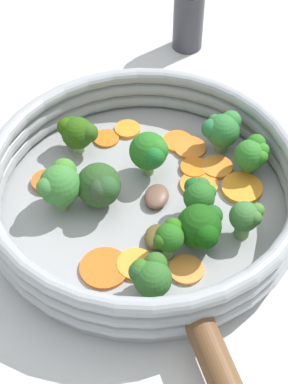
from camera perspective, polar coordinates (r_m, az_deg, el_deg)
The scene contains 31 objects.
ground_plane at distance 0.68m, azimuth -0.00°, elevation -1.81°, with size 4.00×4.00×0.00m, color #BBBFBD.
skillet at distance 0.67m, azimuth -0.00°, elevation -1.34°, with size 0.31×0.31×0.02m, color #939699.
skillet_rim_wall at distance 0.65m, azimuth -0.00°, elevation 0.66°, with size 0.33×0.33×0.05m.
skillet_rivet_left at distance 0.58m, azimuth 1.90°, elevation -11.69°, with size 0.01×0.01×0.01m, color #939594.
skillet_rivet_right at distance 0.59m, azimuth 6.90°, elevation -10.26°, with size 0.01×0.01×0.01m, color #929B95.
carrot_slice_0 at distance 0.68m, azimuth 4.91°, elevation 0.66°, with size 0.04×0.04×0.00m, color orange.
carrot_slice_1 at distance 0.68m, azimuth 8.69°, elevation 0.34°, with size 0.04×0.04×0.01m, color orange.
carrot_slice_2 at distance 0.73m, azimuth -3.37°, elevation 4.77°, with size 0.03×0.03×0.00m, color orange.
carrot_slice_3 at distance 0.72m, azimuth 4.10°, elevation 3.92°, with size 0.04×0.04×0.00m, color orange.
carrot_slice_4 at distance 0.70m, azimuth 4.47°, elevation 2.14°, with size 0.03×0.03×0.01m, color orange.
carrot_slice_5 at distance 0.61m, azimuth -3.54°, elevation -6.77°, with size 0.05×0.05×0.00m, color orange.
carrot_slice_6 at distance 0.69m, azimuth -8.65°, elevation 0.90°, with size 0.03×0.03×0.01m, color #DA5E20.
carrot_slice_7 at distance 0.74m, azimuth -1.48°, elevation 5.60°, with size 0.03×0.03×0.00m, color orange.
carrot_slice_8 at distance 0.61m, azimuth -0.73°, elevation -6.46°, with size 0.04×0.04×0.00m, color orange.
carrot_slice_9 at distance 0.73m, azimuth 3.03°, elevation 4.50°, with size 0.03×0.03×0.00m, color orange.
carrot_slice_10 at distance 0.61m, azimuth 3.78°, elevation -6.91°, with size 0.03×0.03×0.00m, color orange.
carrot_slice_11 at distance 0.70m, azimuth 6.52°, elevation 2.20°, with size 0.03×0.03×0.01m, color orange.
broccoli_floret_0 at distance 0.70m, azimuth 6.95°, elevation 5.58°, with size 0.04×0.04×0.05m.
broccoli_floret_1 at distance 0.61m, azimuth 5.09°, elevation -3.12°, with size 0.04×0.05×0.05m.
broccoli_floret_2 at distance 0.63m, azimuth 9.05°, elevation -2.28°, with size 0.03×0.03×0.04m.
broccoli_floret_3 at distance 0.64m, azimuth -7.49°, elevation 0.86°, with size 0.04×0.05×0.05m.
broccoli_floret_4 at distance 0.60m, azimuth 2.25°, elevation -4.03°, with size 0.03×0.03×0.04m.
broccoli_floret_5 at distance 0.67m, azimuth 0.62°, elevation 3.57°, with size 0.05×0.04×0.05m.
broccoli_floret_6 at distance 0.71m, azimuth -5.96°, elevation 5.34°, with size 0.05×0.04×0.04m.
broccoli_floret_7 at distance 0.64m, azimuth 4.94°, elevation -0.24°, with size 0.03×0.04×0.05m.
broccoli_floret_8 at distance 0.58m, azimuth 0.57°, elevation -7.42°, with size 0.04×0.04×0.04m.
broccoli_floret_9 at distance 0.64m, azimuth -3.94°, elevation 0.51°, with size 0.05×0.05×0.05m.
broccoli_floret_10 at distance 0.68m, azimuth 9.63°, elevation 3.39°, with size 0.04×0.04×0.04m.
mushroom_piece_0 at distance 0.66m, azimuth 1.13°, elevation -0.39°, with size 0.03×0.03×0.01m, color brown.
mushroom_piece_1 at distance 0.63m, azimuth 1.10°, elevation -4.02°, with size 0.03×0.02×0.01m, color brown.
salt_shaker at distance 0.87m, azimuth 4.01°, elevation 15.75°, with size 0.04×0.04×0.11m.
Camera 1 is at (-0.15, 0.41, 0.52)m, focal length 60.00 mm.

